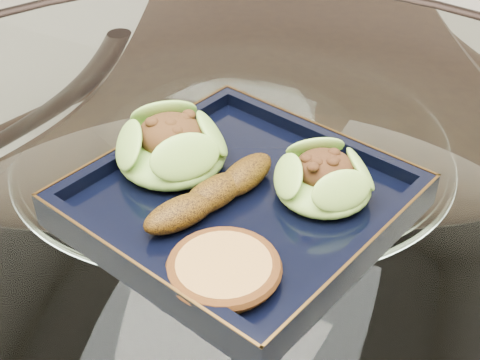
% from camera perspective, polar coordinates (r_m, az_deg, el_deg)
% --- Properties ---
extents(dining_table, '(1.13, 1.13, 0.77)m').
position_cam_1_polar(dining_table, '(0.79, -0.48, -9.39)').
color(dining_table, white).
rests_on(dining_table, ground).
extents(dining_chair, '(0.56, 0.56, 1.03)m').
position_cam_1_polar(dining_chair, '(1.24, 3.49, 7.89)').
color(dining_chair, black).
rests_on(dining_chair, ground).
extents(navy_plate, '(0.35, 0.35, 0.02)m').
position_cam_1_polar(navy_plate, '(0.64, 0.00, -2.16)').
color(navy_plate, black).
rests_on(navy_plate, dining_table).
extents(lettuce_wrap_left, '(0.13, 0.13, 0.04)m').
position_cam_1_polar(lettuce_wrap_left, '(0.66, -5.86, 2.58)').
color(lettuce_wrap_left, '#5D9A2C').
rests_on(lettuce_wrap_left, navy_plate).
extents(lettuce_wrap_right, '(0.10, 0.10, 0.03)m').
position_cam_1_polar(lettuce_wrap_right, '(0.63, 7.14, -0.14)').
color(lettuce_wrap_right, '#568F29').
rests_on(lettuce_wrap_right, navy_plate).
extents(roasted_plantain, '(0.09, 0.15, 0.03)m').
position_cam_1_polar(roasted_plantain, '(0.61, -2.23, -1.13)').
color(roasted_plantain, '#593709').
rests_on(roasted_plantain, navy_plate).
extents(crumb_patty, '(0.10, 0.10, 0.02)m').
position_cam_1_polar(crumb_patty, '(0.55, -1.39, -7.67)').
color(crumb_patty, '#CA8F43').
rests_on(crumb_patty, navy_plate).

